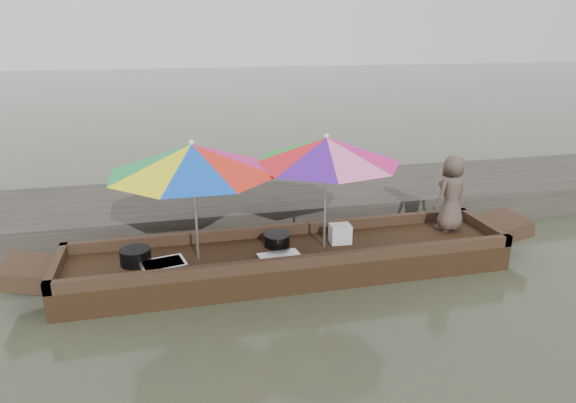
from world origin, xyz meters
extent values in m
plane|color=#404731|center=(0.00, 0.00, 0.00)|extent=(80.00, 80.00, 0.00)
cube|color=#2D2B26|center=(0.00, 2.20, 0.25)|extent=(22.00, 2.20, 0.50)
cube|color=black|center=(0.00, 0.00, 0.17)|extent=(5.91, 1.20, 0.35)
cylinder|color=black|center=(-1.98, 0.03, 0.45)|extent=(0.38, 0.38, 0.20)
cube|color=silver|center=(-1.65, -0.21, 0.39)|extent=(0.60, 0.47, 0.09)
cube|color=silver|center=(-0.19, -0.30, 0.38)|extent=(0.57, 0.43, 0.06)
cylinder|color=black|center=(-0.14, 0.18, 0.43)|extent=(0.34, 0.34, 0.16)
cube|color=silver|center=(0.74, 0.08, 0.48)|extent=(0.29, 0.23, 0.26)
imported|color=#4E3F36|center=(2.44, 0.18, 0.91)|extent=(0.64, 0.53, 1.12)
camera|label=1|loc=(-1.49, -6.11, 3.15)|focal=32.00mm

